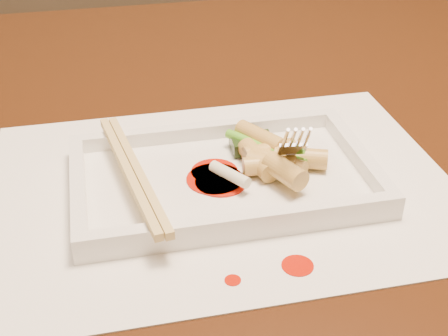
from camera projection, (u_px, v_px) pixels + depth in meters
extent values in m
cube|color=black|center=(263.00, 156.00, 0.63)|extent=(1.40, 0.90, 0.04)
cube|color=white|center=(224.00, 186.00, 0.55)|extent=(0.40, 0.30, 0.00)
cylinder|color=red|center=(298.00, 266.00, 0.46)|extent=(0.02, 0.02, 0.00)
cylinder|color=red|center=(233.00, 280.00, 0.44)|extent=(0.01, 0.01, 0.00)
cube|color=white|center=(224.00, 182.00, 0.54)|extent=(0.26, 0.16, 0.01)
cube|color=white|center=(208.00, 130.00, 0.60)|extent=(0.26, 0.01, 0.01)
cube|color=white|center=(245.00, 222.00, 0.48)|extent=(0.26, 0.01, 0.01)
cube|color=white|center=(78.00, 188.00, 0.52)|extent=(0.01, 0.14, 0.01)
cube|color=white|center=(358.00, 155.00, 0.56)|extent=(0.01, 0.14, 0.01)
cube|color=black|center=(252.00, 143.00, 0.58)|extent=(0.04, 0.03, 0.01)
cylinder|color=#EAEACC|center=(230.00, 174.00, 0.52)|extent=(0.03, 0.04, 0.01)
cylinder|color=#44A019|center=(265.00, 148.00, 0.56)|extent=(0.06, 0.07, 0.01)
cube|color=tan|center=(128.00, 172.00, 0.52)|extent=(0.04, 0.19, 0.01)
cube|color=tan|center=(137.00, 171.00, 0.52)|extent=(0.04, 0.19, 0.01)
cylinder|color=red|center=(214.00, 171.00, 0.55)|extent=(0.04, 0.04, 0.00)
cylinder|color=red|center=(215.00, 179.00, 0.54)|extent=(0.05, 0.05, 0.00)
cylinder|color=red|center=(221.00, 182.00, 0.54)|extent=(0.05, 0.05, 0.00)
cylinder|color=tan|center=(301.00, 158.00, 0.55)|extent=(0.05, 0.03, 0.02)
cylinder|color=tan|center=(269.00, 151.00, 0.56)|extent=(0.05, 0.02, 0.02)
cylinder|color=tan|center=(285.00, 171.00, 0.52)|extent=(0.03, 0.04, 0.02)
cylinder|color=tan|center=(271.00, 166.00, 0.54)|extent=(0.04, 0.04, 0.02)
cylinder|color=tan|center=(269.00, 165.00, 0.54)|extent=(0.05, 0.02, 0.02)
cylinder|color=tan|center=(260.00, 137.00, 0.57)|extent=(0.04, 0.05, 0.02)
cylinder|color=tan|center=(279.00, 163.00, 0.54)|extent=(0.05, 0.05, 0.02)
cylinder|color=tan|center=(258.00, 160.00, 0.55)|extent=(0.03, 0.05, 0.02)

